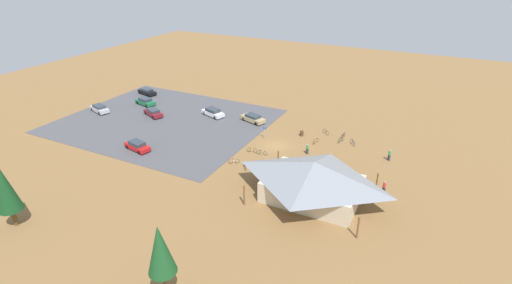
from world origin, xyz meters
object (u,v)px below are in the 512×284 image
object	(u,v)px
bicycle_blue_trailside	(353,143)
bicycle_teal_back_row	(341,140)
pine_west	(160,250)
car_tan_aisle_side	(253,118)
bike_pavilion	(313,178)
bicycle_yellow_yard_right	(316,141)
visitor_crossing_yard	(389,155)
pine_mideast	(5,188)
bicycle_purple_yard_front	(326,132)
bicycle_white_mid_cluster	(234,161)
bicycle_black_lone_west	(343,135)
car_green_front_row	(145,101)
bicycle_orange_near_sign	(252,150)
car_white_end_stall	(213,112)
car_silver_by_curb	(99,109)
bicycle_red_front_row	(245,166)
trash_bin	(302,133)
car_black_second_row	(147,92)
lot_sign	(265,131)
bicycle_green_yard_center	(262,153)
car_maroon_inner_stall	(153,112)
car_red_back_corner	(137,146)
visitor_at_bikes	(384,187)
visitor_by_pavilion	(307,149)
bicycle_silver_lone_east	(269,162)

from	to	relation	value
bicycle_blue_trailside	bicycle_teal_back_row	distance (m)	2.01
pine_west	car_tan_aisle_side	world-z (taller)	pine_west
pine_west	bicycle_teal_back_row	bearing A→B (deg)	-97.76
bike_pavilion	bicycle_yellow_yard_right	bearing A→B (deg)	-72.97
visitor_crossing_yard	pine_mideast	bearing A→B (deg)	44.89
bicycle_blue_trailside	bicycle_purple_yard_front	bearing A→B (deg)	-21.89
bicycle_white_mid_cluster	car_tan_aisle_side	distance (m)	15.88
bicycle_black_lone_west	car_green_front_row	bearing A→B (deg)	3.77
bicycle_orange_near_sign	car_white_end_stall	size ratio (longest dim) A/B	0.33
bicycle_teal_back_row	car_silver_by_curb	distance (m)	46.03
bicycle_black_lone_west	car_green_front_row	xyz separation A→B (m)	(40.10, 2.64, 0.38)
pine_mideast	bicycle_red_front_row	xyz separation A→B (m)	(-16.76, -22.87, -4.48)
bicycle_blue_trailside	bicycle_orange_near_sign	world-z (taller)	bicycle_blue_trailside
bicycle_purple_yard_front	car_silver_by_curb	world-z (taller)	car_silver_by_curb
pine_mideast	car_tan_aisle_side	distance (m)	40.05
trash_bin	bicycle_orange_near_sign	xyz separation A→B (m)	(4.71, 9.14, -0.10)
car_black_second_row	lot_sign	bearing A→B (deg)	164.89
bicycle_green_yard_center	car_maroon_inner_stall	bearing A→B (deg)	-11.17
bicycle_blue_trailside	car_red_back_corner	xyz separation A→B (m)	(29.44, 16.92, 0.36)
bicycle_teal_back_row	car_white_end_stall	distance (m)	24.66
bicycle_white_mid_cluster	car_silver_by_curb	bearing A→B (deg)	-10.49
car_white_end_stall	bicycle_black_lone_west	bearing A→B (deg)	-176.16
trash_bin	car_silver_by_curb	size ratio (longest dim) A/B	0.18
car_maroon_inner_stall	car_green_front_row	size ratio (longest dim) A/B	1.04
car_green_front_row	visitor_crossing_yard	bearing A→B (deg)	177.39
car_red_back_corner	visitor_at_bikes	size ratio (longest dim) A/B	2.78
bicycle_orange_near_sign	car_red_back_corner	distance (m)	17.81
bike_pavilion	bicycle_white_mid_cluster	bearing A→B (deg)	-14.44
car_white_end_stall	visitor_by_pavilion	world-z (taller)	visitor_by_pavilion
bike_pavilion	bicycle_blue_trailside	size ratio (longest dim) A/B	9.25
car_tan_aisle_side	car_white_end_stall	world-z (taller)	car_white_end_stall
visitor_at_bikes	car_black_second_row	bearing A→B (deg)	-17.46
car_tan_aisle_side	visitor_crossing_yard	distance (m)	24.97
visitor_by_pavilion	car_green_front_row	bearing A→B (deg)	-8.70
bike_pavilion	trash_bin	size ratio (longest dim) A/B	15.65
bicycle_green_yard_center	car_black_second_row	world-z (taller)	car_black_second_row
pine_mideast	car_black_second_row	bearing A→B (deg)	-67.15
bicycle_teal_back_row	car_tan_aisle_side	world-z (taller)	car_tan_aisle_side
car_white_end_stall	bicycle_green_yard_center	bearing A→B (deg)	146.58
car_tan_aisle_side	visitor_at_bikes	xyz separation A→B (m)	(-25.54, 13.40, 0.16)
pine_mideast	bicycle_blue_trailside	world-z (taller)	pine_mideast
car_black_second_row	car_white_end_stall	distance (m)	20.05
visitor_at_bikes	bicycle_purple_yard_front	bearing A→B (deg)	-49.63
bicycle_white_mid_cluster	lot_sign	bearing A→B (deg)	-91.70
car_maroon_inner_stall	car_black_second_row	size ratio (longest dim) A/B	1.03
bike_pavilion	car_white_end_stall	world-z (taller)	bike_pavilion
pine_west	bicycle_black_lone_west	xyz separation A→B (m)	(-5.07, -39.84, -4.90)
car_green_front_row	pine_mideast	bearing A→B (deg)	110.30
car_maroon_inner_stall	bicycle_yellow_yard_right	bearing A→B (deg)	-175.29
bike_pavilion	bicycle_silver_lone_east	bearing A→B (deg)	-32.99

